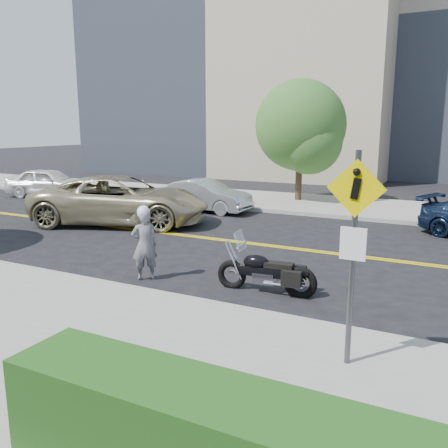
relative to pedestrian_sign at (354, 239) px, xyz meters
name	(u,v)px	position (x,y,z in m)	size (l,w,h in m)	color
ground_plane	(254,244)	(-4.20, 6.31, -1.96)	(120.00, 120.00, 0.00)	black
sidewalk_near	(66,341)	(-4.20, -1.19, -1.89)	(60.00, 5.00, 0.15)	#9E9B91
sidewalk_far	(323,205)	(-4.20, 13.81, -1.89)	(60.00, 5.00, 0.15)	#9E9B91
building_left	(251,2)	(-14.20, 28.31, 10.54)	(22.00, 14.00, 25.00)	tan
pedestrian_sign	(354,239)	(0.00, 0.00, 0.00)	(0.78, 0.08, 3.00)	#4C4C51
motorcyclist	(144,243)	(-5.08, 2.13, -1.11)	(0.70, 0.67, 1.72)	silver
motorcycle	(266,263)	(-2.29, 2.59, -1.32)	(2.09, 0.64, 1.27)	black
suv	(121,200)	(-9.63, 6.90, -1.10)	(2.86, 6.20, 1.72)	tan
parked_car_white	(49,182)	(-17.08, 10.51, -1.25)	(1.68, 4.17, 1.42)	white
parked_car_silver	(205,196)	(-8.22, 10.48, -1.31)	(1.37, 3.93, 1.29)	silver
tree_far_a	(300,125)	(-5.49, 14.30, 1.51)	(4.01, 4.01, 5.49)	#382619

